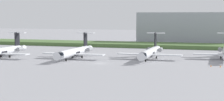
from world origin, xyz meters
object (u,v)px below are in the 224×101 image
Objects in this scene: regional_jet_second at (75,52)px; regional_jet_third at (150,52)px; safety_cone_mid_marker at (220,66)px; safety_cone_front_marker at (211,66)px; regional_jet_nearest at (2,51)px.

regional_jet_second is 26.91m from regional_jet_third.
safety_cone_front_marker is at bearing 169.69° from safety_cone_mid_marker.
regional_jet_second is 56.36× the size of safety_cone_mid_marker.
regional_jet_second is 1.00× the size of regional_jet_third.
regional_jet_nearest is 1.00× the size of regional_jet_second.
regional_jet_nearest is 53.82m from regional_jet_third.
safety_cone_mid_marker is (2.75, -0.50, 0.00)m from safety_cone_front_marker.
regional_jet_nearest is 26.91m from regional_jet_second.
regional_jet_third is 25.37m from safety_cone_front_marker.
safety_cone_mid_marker is at bearing -9.09° from regional_jet_second.
regional_jet_third is at bearing 147.11° from safety_cone_front_marker.
regional_jet_second and regional_jet_third have the same top height.
safety_cone_mid_marker is (76.38, -2.00, -2.26)m from regional_jet_nearest.
regional_jet_third reaches higher than safety_cone_mid_marker.
safety_cone_mid_marker is at bearing -10.31° from safety_cone_front_marker.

